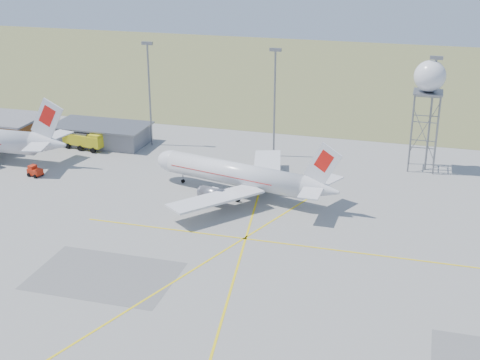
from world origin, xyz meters
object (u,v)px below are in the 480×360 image
(airliner_main, at_px, (239,175))
(fire_truck, at_px, (86,141))
(baggage_tug, at_px, (35,172))
(radar_tower, at_px, (426,110))

(airliner_main, height_order, fire_truck, airliner_main)
(airliner_main, distance_m, fire_truck, 38.32)
(baggage_tug, bearing_deg, radar_tower, 33.69)
(radar_tower, distance_m, baggage_tug, 69.52)
(airliner_main, distance_m, baggage_tug, 36.91)
(fire_truck, bearing_deg, radar_tower, 16.36)
(fire_truck, bearing_deg, baggage_tug, -84.27)
(radar_tower, relative_size, baggage_tug, 7.08)
(radar_tower, bearing_deg, airliner_main, -143.53)
(fire_truck, bearing_deg, airliner_main, -11.73)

